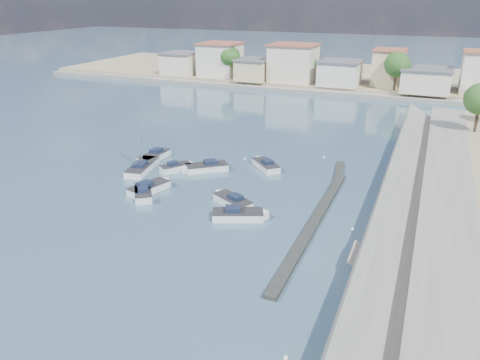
{
  "coord_description": "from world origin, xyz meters",
  "views": [
    {
      "loc": [
        15.61,
        -29.32,
        20.2
      ],
      "look_at": [
        -2.42,
        14.34,
        1.4
      ],
      "focal_mm": 35.0,
      "sensor_mm": 36.0,
      "label": 1
    }
  ],
  "objects_px": {
    "motorboat_c": "(231,201)",
    "sailboat": "(143,166)",
    "motorboat_a": "(143,193)",
    "motorboat_e": "(151,188)",
    "motorboat_b": "(177,168)",
    "motorboat_d": "(204,168)",
    "motorboat_g": "(153,157)",
    "motorboat_f": "(265,165)",
    "motorboat_h": "(241,215)"
  },
  "relations": [
    {
      "from": "motorboat_e",
      "to": "motorboat_b",
      "type": "bearing_deg",
      "value": 93.88
    },
    {
      "from": "motorboat_d",
      "to": "sailboat",
      "type": "height_order",
      "value": "sailboat"
    },
    {
      "from": "motorboat_d",
      "to": "sailboat",
      "type": "bearing_deg",
      "value": -160.7
    },
    {
      "from": "motorboat_c",
      "to": "motorboat_e",
      "type": "distance_m",
      "value": 9.63
    },
    {
      "from": "motorboat_e",
      "to": "motorboat_d",
      "type": "bearing_deg",
      "value": 71.69
    },
    {
      "from": "motorboat_d",
      "to": "motorboat_e",
      "type": "xyz_separation_m",
      "value": [
        -2.64,
        -7.97,
        0.0
      ]
    },
    {
      "from": "motorboat_f",
      "to": "motorboat_h",
      "type": "xyz_separation_m",
      "value": [
        2.59,
        -14.32,
        0.0
      ]
    },
    {
      "from": "motorboat_g",
      "to": "motorboat_c",
      "type": "bearing_deg",
      "value": -30.53
    },
    {
      "from": "motorboat_h",
      "to": "motorboat_b",
      "type": "bearing_deg",
      "value": 142.68
    },
    {
      "from": "motorboat_a",
      "to": "motorboat_h",
      "type": "height_order",
      "value": "same"
    },
    {
      "from": "motorboat_a",
      "to": "sailboat",
      "type": "distance_m",
      "value": 8.29
    },
    {
      "from": "motorboat_d",
      "to": "motorboat_a",
      "type": "bearing_deg",
      "value": -105.62
    },
    {
      "from": "motorboat_b",
      "to": "motorboat_d",
      "type": "xyz_separation_m",
      "value": [
        3.1,
        1.23,
        -0.0
      ]
    },
    {
      "from": "motorboat_d",
      "to": "motorboat_h",
      "type": "xyz_separation_m",
      "value": [
        9.16,
        -10.57,
        0.0
      ]
    },
    {
      "from": "motorboat_e",
      "to": "motorboat_f",
      "type": "height_order",
      "value": "same"
    },
    {
      "from": "motorboat_d",
      "to": "motorboat_g",
      "type": "relative_size",
      "value": 0.92
    },
    {
      "from": "sailboat",
      "to": "motorboat_d",
      "type": "bearing_deg",
      "value": 19.3
    },
    {
      "from": "sailboat",
      "to": "motorboat_e",
      "type": "bearing_deg",
      "value": -50.23
    },
    {
      "from": "motorboat_d",
      "to": "motorboat_g",
      "type": "distance_m",
      "value": 8.09
    },
    {
      "from": "motorboat_b",
      "to": "motorboat_g",
      "type": "relative_size",
      "value": 0.69
    },
    {
      "from": "motorboat_d",
      "to": "motorboat_e",
      "type": "relative_size",
      "value": 0.97
    },
    {
      "from": "motorboat_a",
      "to": "motorboat_f",
      "type": "xyz_separation_m",
      "value": [
        9.21,
        13.2,
        -0.0
      ]
    },
    {
      "from": "motorboat_c",
      "to": "motorboat_h",
      "type": "bearing_deg",
      "value": -51.69
    },
    {
      "from": "motorboat_h",
      "to": "sailboat",
      "type": "relative_size",
      "value": 0.6
    },
    {
      "from": "motorboat_c",
      "to": "motorboat_d",
      "type": "xyz_separation_m",
      "value": [
        -6.99,
        7.82,
        -0.0
      ]
    },
    {
      "from": "motorboat_a",
      "to": "sailboat",
      "type": "xyz_separation_m",
      "value": [
        -4.54,
        6.94,
        0.03
      ]
    },
    {
      "from": "motorboat_c",
      "to": "motorboat_f",
      "type": "relative_size",
      "value": 1.09
    },
    {
      "from": "motorboat_e",
      "to": "motorboat_h",
      "type": "relative_size",
      "value": 0.99
    },
    {
      "from": "motorboat_f",
      "to": "motorboat_a",
      "type": "bearing_deg",
      "value": -124.9
    },
    {
      "from": "motorboat_b",
      "to": "motorboat_h",
      "type": "height_order",
      "value": "same"
    },
    {
      "from": "motorboat_f",
      "to": "motorboat_h",
      "type": "height_order",
      "value": "same"
    },
    {
      "from": "motorboat_b",
      "to": "motorboat_c",
      "type": "relative_size",
      "value": 0.8
    },
    {
      "from": "motorboat_c",
      "to": "motorboat_e",
      "type": "height_order",
      "value": "same"
    },
    {
      "from": "motorboat_d",
      "to": "motorboat_f",
      "type": "height_order",
      "value": "same"
    },
    {
      "from": "motorboat_b",
      "to": "sailboat",
      "type": "bearing_deg",
      "value": -162.53
    },
    {
      "from": "motorboat_a",
      "to": "motorboat_e",
      "type": "height_order",
      "value": "same"
    },
    {
      "from": "motorboat_a",
      "to": "motorboat_e",
      "type": "bearing_deg",
      "value": 89.85
    },
    {
      "from": "motorboat_g",
      "to": "sailboat",
      "type": "bearing_deg",
      "value": -76.64
    },
    {
      "from": "motorboat_h",
      "to": "motorboat_a",
      "type": "bearing_deg",
      "value": 174.59
    },
    {
      "from": "motorboat_a",
      "to": "motorboat_b",
      "type": "xyz_separation_m",
      "value": [
        -0.45,
        8.22,
        -0.0
      ]
    },
    {
      "from": "motorboat_b",
      "to": "motorboat_e",
      "type": "xyz_separation_m",
      "value": [
        0.46,
        -6.74,
        0.0
      ]
    },
    {
      "from": "motorboat_a",
      "to": "motorboat_g",
      "type": "bearing_deg",
      "value": 117.18
    },
    {
      "from": "motorboat_e",
      "to": "motorboat_g",
      "type": "height_order",
      "value": "same"
    },
    {
      "from": "motorboat_c",
      "to": "motorboat_g",
      "type": "bearing_deg",
      "value": 149.47
    },
    {
      "from": "motorboat_c",
      "to": "motorboat_d",
      "type": "height_order",
      "value": "same"
    },
    {
      "from": "motorboat_b",
      "to": "motorboat_f",
      "type": "height_order",
      "value": "same"
    },
    {
      "from": "motorboat_g",
      "to": "motorboat_h",
      "type": "relative_size",
      "value": 1.06
    },
    {
      "from": "motorboat_e",
      "to": "motorboat_f",
      "type": "bearing_deg",
      "value": 51.85
    },
    {
      "from": "motorboat_f",
      "to": "motorboat_h",
      "type": "distance_m",
      "value": 14.55
    },
    {
      "from": "motorboat_c",
      "to": "sailboat",
      "type": "bearing_deg",
      "value": 159.46
    }
  ]
}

